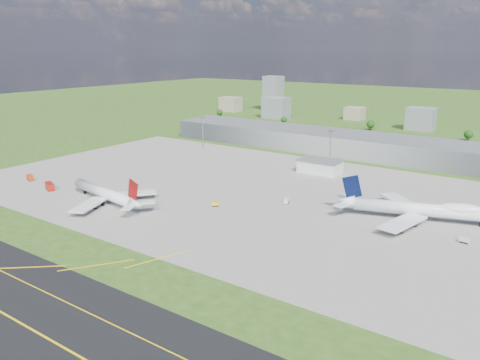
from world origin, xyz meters
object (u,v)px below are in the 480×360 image
Objects in this scene: airliner_blue_quad at (423,210)px; tug_yellow at (215,204)px; van_white_near at (287,201)px; airliner_red_twin at (106,194)px; fire_truck at (50,186)px; crash_tender at (30,178)px; van_white_far at (464,241)px.

airliner_blue_quad is 16.31× the size of tug_yellow.
tug_yellow is 0.82× the size of van_white_near.
airliner_red_twin is 6.64× the size of fire_truck.
fire_truck is at bearing 12.91° from airliner_red_twin.
crash_tender is at bearing 7.61° from airliner_red_twin.
van_white_far is at bearing -111.65° from van_white_near.
van_white_near is (151.60, 50.61, -0.34)m from crash_tender.
airliner_blue_quad reaches higher than van_white_near.
fire_truck is at bearing 5.68° from crash_tender.
fire_truck is 1.42× the size of crash_tender.
fire_truck reaches higher than van_white_far.
airliner_blue_quad is 27.73m from van_white_far.
airliner_red_twin reaches higher than van_white_far.
fire_truck is at bearing 158.11° from tug_yellow.
van_white_near is 86.53m from van_white_far.
crash_tender is at bearing -168.22° from fire_truck.
airliner_red_twin is 57.58m from tug_yellow.
fire_truck is (-189.10, -69.30, -3.54)m from airliner_blue_quad.
airliner_red_twin is 73.46m from crash_tender.
tug_yellow is at bearing -174.78° from airliner_blue_quad.
fire_truck is at bearing -177.12° from airliner_blue_quad.
tug_yellow is at bearing -161.19° from van_white_far.
airliner_red_twin is at bearing 14.37° from crash_tender.
airliner_blue_quad reaches higher than van_white_far.
airliner_blue_quad is 201.43m from fire_truck.
airliner_red_twin reaches higher than crash_tender.
fire_truck reaches higher than van_white_near.
van_white_far is at bearing 27.29° from crash_tender.
airliner_red_twin is 157.97m from airliner_blue_quad.
crash_tender is 1.50× the size of tug_yellow.
van_white_near is 1.27× the size of van_white_far.
fire_truck reaches higher than tug_yellow.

